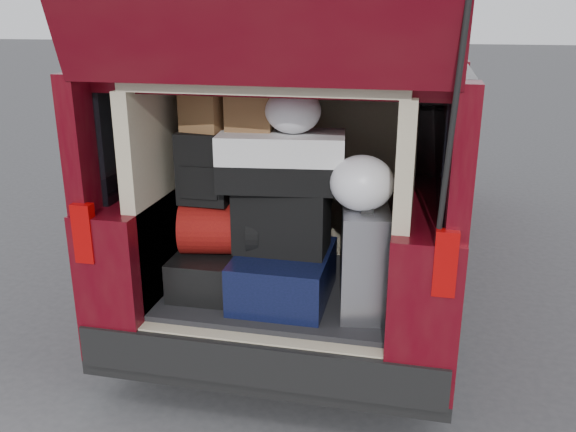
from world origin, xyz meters
name	(u,v)px	position (x,y,z in m)	size (l,w,h in m)	color
ground	(273,394)	(0.00, 0.00, 0.00)	(80.00, 80.00, 0.00)	#37373A
minivan	(328,162)	(0.00, 1.86, 0.91)	(1.90, 5.35, 2.77)	black
load_floor	(283,327)	(0.00, 0.28, 0.28)	(1.24, 1.05, 0.55)	black
black_hardshell	(216,268)	(-0.37, 0.18, 0.66)	(0.41, 0.56, 0.22)	black
navy_hardshell	(284,275)	(0.04, 0.13, 0.68)	(0.50, 0.61, 0.26)	black
silver_roller	(364,261)	(0.48, 0.06, 0.83)	(0.23, 0.37, 0.56)	silver
red_duffel	(221,228)	(-0.32, 0.16, 0.92)	(0.44, 0.29, 0.29)	maroon
black_soft_case	(282,219)	(0.02, 0.17, 0.99)	(0.49, 0.29, 0.35)	black
backpack	(204,168)	(-0.40, 0.14, 1.25)	(0.27, 0.16, 0.39)	black
twotone_duffel	(282,161)	(0.02, 0.17, 1.31)	(0.65, 0.34, 0.29)	white
grocery_sack_lower	(204,112)	(-0.41, 0.20, 1.55)	(0.22, 0.18, 0.20)	brown
grocery_sack_upper	(250,107)	(-0.16, 0.23, 1.58)	(0.24, 0.20, 0.24)	brown
plastic_bag_center	(293,111)	(0.08, 0.17, 1.57)	(0.29, 0.27, 0.23)	silver
plastic_bag_right	(362,183)	(0.45, 0.05, 1.25)	(0.32, 0.30, 0.28)	silver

